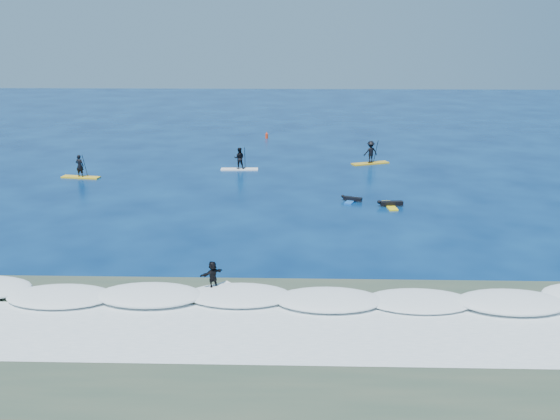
{
  "coord_description": "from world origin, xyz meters",
  "views": [
    {
      "loc": [
        -0.44,
        -35.47,
        12.01
      ],
      "look_at": [
        -1.48,
        1.95,
        0.6
      ],
      "focal_mm": 40.0,
      "sensor_mm": 36.0,
      "label": 1
    }
  ],
  "objects_px": {
    "sup_paddler_right": "(371,154)",
    "prone_paddler_near": "(390,204)",
    "prone_paddler_far": "(352,199)",
    "marker_buoy": "(267,135)",
    "sup_paddler_left": "(80,169)",
    "wave_surfer": "(213,277)",
    "sup_paddler_center": "(239,160)"
  },
  "relations": [
    {
      "from": "sup_paddler_left",
      "to": "sup_paddler_right",
      "type": "distance_m",
      "value": 24.3
    },
    {
      "from": "sup_paddler_left",
      "to": "sup_paddler_center",
      "type": "xyz_separation_m",
      "value": [
        12.41,
        3.1,
        0.15
      ]
    },
    {
      "from": "sup_paddler_left",
      "to": "wave_surfer",
      "type": "relative_size",
      "value": 1.76
    },
    {
      "from": "sup_paddler_right",
      "to": "prone_paddler_near",
      "type": "bearing_deg",
      "value": -111.53
    },
    {
      "from": "prone_paddler_near",
      "to": "wave_surfer",
      "type": "xyz_separation_m",
      "value": [
        -10.11,
        -14.22,
        0.64
      ]
    },
    {
      "from": "sup_paddler_right",
      "to": "prone_paddler_far",
      "type": "bearing_deg",
      "value": -123.43
    },
    {
      "from": "sup_paddler_center",
      "to": "wave_surfer",
      "type": "height_order",
      "value": "sup_paddler_center"
    },
    {
      "from": "prone_paddler_near",
      "to": "marker_buoy",
      "type": "distance_m",
      "value": 26.77
    },
    {
      "from": "sup_paddler_center",
      "to": "marker_buoy",
      "type": "bearing_deg",
      "value": 81.71
    },
    {
      "from": "sup_paddler_right",
      "to": "marker_buoy",
      "type": "xyz_separation_m",
      "value": [
        -9.64,
        11.97,
        -0.6
      ]
    },
    {
      "from": "prone_paddler_far",
      "to": "sup_paddler_center",
      "type": "bearing_deg",
      "value": 63.44
    },
    {
      "from": "sup_paddler_center",
      "to": "prone_paddler_far",
      "type": "bearing_deg",
      "value": -49.21
    },
    {
      "from": "sup_paddler_right",
      "to": "prone_paddler_far",
      "type": "height_order",
      "value": "sup_paddler_right"
    },
    {
      "from": "prone_paddler_far",
      "to": "wave_surfer",
      "type": "distance_m",
      "value": 17.19
    },
    {
      "from": "sup_paddler_left",
      "to": "wave_surfer",
      "type": "bearing_deg",
      "value": -49.6
    },
    {
      "from": "wave_surfer",
      "to": "sup_paddler_left",
      "type": "bearing_deg",
      "value": 78.83
    },
    {
      "from": "sup_paddler_center",
      "to": "prone_paddler_far",
      "type": "xyz_separation_m",
      "value": [
        8.63,
        -9.28,
        -0.68
      ]
    },
    {
      "from": "sup_paddler_left",
      "to": "marker_buoy",
      "type": "distance_m",
      "value": 22.53
    },
    {
      "from": "sup_paddler_center",
      "to": "marker_buoy",
      "type": "height_order",
      "value": "sup_paddler_center"
    },
    {
      "from": "wave_surfer",
      "to": "sup_paddler_right",
      "type": "bearing_deg",
      "value": 26.43
    },
    {
      "from": "prone_paddler_near",
      "to": "prone_paddler_far",
      "type": "bearing_deg",
      "value": 58.79
    },
    {
      "from": "sup_paddler_left",
      "to": "prone_paddler_far",
      "type": "height_order",
      "value": "sup_paddler_left"
    },
    {
      "from": "sup_paddler_left",
      "to": "prone_paddler_near",
      "type": "bearing_deg",
      "value": -8.83
    },
    {
      "from": "sup_paddler_right",
      "to": "prone_paddler_near",
      "type": "distance_m",
      "value": 13.06
    },
    {
      "from": "sup_paddler_center",
      "to": "marker_buoy",
      "type": "xyz_separation_m",
      "value": [
        1.58,
        14.56,
        -0.5
      ]
    },
    {
      "from": "sup_paddler_left",
      "to": "marker_buoy",
      "type": "relative_size",
      "value": 4.3
    },
    {
      "from": "prone_paddler_near",
      "to": "marker_buoy",
      "type": "bearing_deg",
      "value": 14.77
    },
    {
      "from": "sup_paddler_right",
      "to": "marker_buoy",
      "type": "relative_size",
      "value": 4.68
    },
    {
      "from": "prone_paddler_near",
      "to": "wave_surfer",
      "type": "bearing_deg",
      "value": 138.49
    },
    {
      "from": "sup_paddler_right",
      "to": "prone_paddler_near",
      "type": "xyz_separation_m",
      "value": [
        -0.09,
        -13.04,
        -0.76
      ]
    },
    {
      "from": "sup_paddler_left",
      "to": "sup_paddler_right",
      "type": "relative_size",
      "value": 0.92
    },
    {
      "from": "sup_paddler_left",
      "to": "marker_buoy",
      "type": "height_order",
      "value": "sup_paddler_left"
    }
  ]
}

